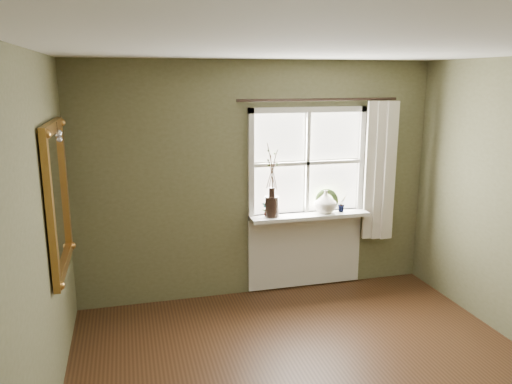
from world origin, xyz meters
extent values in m
plane|color=silver|center=(0.00, 0.00, 2.60)|extent=(4.50, 4.50, 0.00)
cube|color=brown|center=(0.00, 2.30, 1.30)|extent=(4.00, 0.10, 2.60)
cube|color=brown|center=(-2.05, 0.00, 1.30)|extent=(0.10, 4.50, 2.60)
cube|color=silver|center=(0.55, 2.22, 0.89)|extent=(1.36, 0.06, 0.06)
cube|color=silver|center=(0.55, 2.22, 2.07)|extent=(1.36, 0.06, 0.06)
cube|color=silver|center=(-0.10, 2.22, 1.48)|extent=(0.06, 0.06, 1.24)
cube|color=silver|center=(1.20, 2.22, 1.48)|extent=(0.06, 0.06, 1.24)
cube|color=silver|center=(0.55, 2.22, 1.48)|extent=(1.24, 0.05, 0.04)
cube|color=silver|center=(0.55, 2.22, 1.48)|extent=(0.04, 0.05, 1.12)
cube|color=white|center=(0.23, 2.25, 1.77)|extent=(0.59, 0.01, 0.53)
cube|color=white|center=(0.88, 2.25, 1.77)|extent=(0.59, 0.01, 0.53)
cube|color=white|center=(0.23, 2.25, 1.19)|extent=(0.59, 0.01, 0.53)
cube|color=white|center=(0.88, 2.25, 1.19)|extent=(0.59, 0.01, 0.53)
cube|color=silver|center=(0.55, 2.12, 0.90)|extent=(1.36, 0.26, 0.04)
cube|color=silver|center=(0.55, 2.23, 0.46)|extent=(1.36, 0.04, 0.88)
cylinder|color=black|center=(0.11, 2.12, 1.03)|extent=(0.20, 0.20, 0.23)
imported|color=beige|center=(0.74, 2.12, 1.05)|extent=(0.28, 0.28, 0.26)
torus|color=#30421D|center=(0.77, 2.16, 1.02)|extent=(0.29, 0.16, 0.28)
imported|color=#30421D|center=(0.04, 2.12, 1.01)|extent=(0.10, 0.07, 0.17)
imported|color=#30421D|center=(0.94, 2.12, 1.01)|extent=(0.12, 0.11, 0.18)
cube|color=beige|center=(1.39, 2.13, 1.37)|extent=(0.36, 0.12, 1.59)
cylinder|color=black|center=(0.65, 2.17, 2.18)|extent=(1.84, 0.03, 0.03)
cube|color=white|center=(-1.97, 1.28, 1.46)|extent=(0.02, 0.86, 1.05)
cube|color=#A26E30|center=(-1.96, 1.28, 2.03)|extent=(0.05, 1.03, 0.09)
cube|color=#A26E30|center=(-1.96, 1.28, 0.88)|extent=(0.05, 1.03, 0.09)
cube|color=#A26E30|center=(-1.96, 0.81, 1.46)|extent=(0.05, 0.09, 1.05)
cube|color=#A26E30|center=(-1.96, 1.75, 1.46)|extent=(0.05, 0.09, 1.05)
sphere|color=silver|center=(-1.91, 1.25, 1.97)|extent=(0.04, 0.04, 0.04)
sphere|color=silver|center=(-1.91, 1.28, 1.93)|extent=(0.04, 0.04, 0.04)
sphere|color=silver|center=(-1.91, 1.31, 1.98)|extent=(0.04, 0.04, 0.04)
camera|label=1|loc=(-1.40, -2.95, 2.41)|focal=35.00mm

